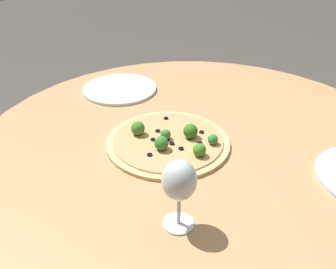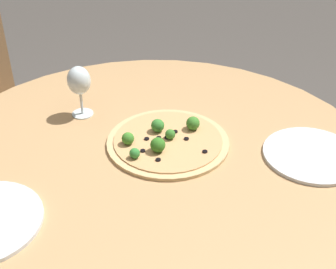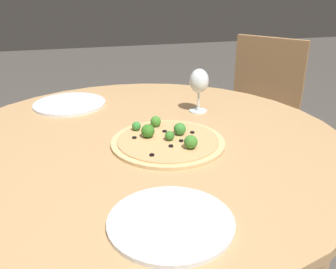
# 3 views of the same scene
# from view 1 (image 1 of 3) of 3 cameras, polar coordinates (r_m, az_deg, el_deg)

# --- Properties ---
(dining_table) EXTENTS (1.28, 1.28, 0.78)m
(dining_table) POSITION_cam_1_polar(r_m,az_deg,el_deg) (1.09, 4.52, -4.45)
(dining_table) COLOR tan
(dining_table) RESTS_ON ground_plane
(pizza) EXTENTS (0.34, 0.34, 0.06)m
(pizza) POSITION_cam_1_polar(r_m,az_deg,el_deg) (1.04, 0.13, -0.97)
(pizza) COLOR tan
(pizza) RESTS_ON dining_table
(wine_glass) EXTENTS (0.07, 0.07, 0.16)m
(wine_glass) POSITION_cam_1_polar(r_m,az_deg,el_deg) (0.73, 1.73, -7.29)
(wine_glass) COLOR silver
(wine_glass) RESTS_ON dining_table
(plate_far) EXTENTS (0.26, 0.26, 0.01)m
(plate_far) POSITION_cam_1_polar(r_m,az_deg,el_deg) (1.36, -7.37, 6.94)
(plate_far) COLOR silver
(plate_far) RESTS_ON dining_table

